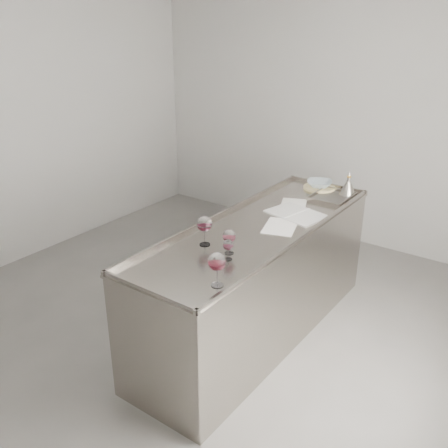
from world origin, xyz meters
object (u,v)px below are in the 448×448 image
Objects in this scene: wine_glass_right at (217,262)px; wine_funnel at (348,187)px; wine_glass_middle at (229,237)px; wine_glass_left at (204,225)px; ceramic_bowl at (319,184)px; notebook at (297,214)px; wine_glass_small at (228,246)px; counter at (257,281)px.

wine_funnel is (-0.03, 1.96, -0.09)m from wine_glass_right.
wine_glass_middle is 1.58m from wine_funnel.
wine_glass_left is 0.57m from wine_glass_right.
wine_glass_right reaches higher than wine_glass_middle.
wine_glass_right is 1.99m from ceramic_bowl.
wine_funnel reaches higher than notebook.
wine_glass_right reaches higher than ceramic_bowl.
wine_glass_small reaches higher than notebook.
wine_funnel reaches higher than wine_glass_left.
wine_glass_right is 1.55× the size of wine_glass_small.
wine_glass_right is at bearing -44.42° from wine_glass_left.
wine_glass_right reaches higher than counter.
wine_glass_right is at bearing -81.25° from ceramic_bowl.
wine_funnel is at bearing 90.79° from wine_glass_right.
wine_glass_middle is (0.22, -0.01, -0.03)m from wine_glass_left.
wine_glass_small is at bearing -77.33° from counter.
counter reaches higher than notebook.
wine_glass_middle is at bearing 116.33° from wine_glass_right.
wine_glass_right is 0.96× the size of ceramic_bowl.
counter is at bearing 74.50° from wine_glass_left.
wine_funnel is at bearing 76.26° from wine_glass_left.
wine_funnel reaches higher than ceramic_bowl.
wine_funnel is at bearing 77.07° from counter.
wine_glass_left is 0.98× the size of wine_funnel.
wine_glass_right reaches higher than notebook.
counter is 0.62m from notebook.
counter is at bearing 99.36° from wine_glass_middle.
wine_glass_left is 0.99× the size of wine_glass_right.
notebook is (0.12, 0.39, 0.47)m from counter.
wine_glass_left is 1.57m from ceramic_bowl.
wine_glass_right is 1.97m from wine_funnel.
wine_glass_right reaches higher than wine_glass_small.
wine_glass_small is (0.05, -0.08, -0.02)m from wine_glass_middle.
wine_glass_right is at bearing -69.99° from notebook.
wine_glass_middle is 0.44m from wine_glass_right.
ceramic_bowl is at bearing 95.40° from wine_glass_small.
wine_glass_left is 0.42× the size of notebook.
ceramic_bowl is at bearing 91.46° from counter.
wine_funnel is (0.25, 1.08, 0.53)m from counter.
counter is 13.89× the size of wine_glass_middle.
wine_glass_right is at bearing -63.67° from wine_glass_middle.
wine_glass_small is at bearing 115.01° from wine_glass_right.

